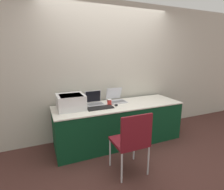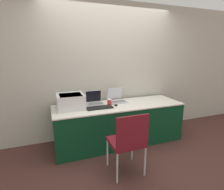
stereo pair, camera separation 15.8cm
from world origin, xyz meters
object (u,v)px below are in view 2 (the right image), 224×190
Objects in this scene: external_keyboard at (100,108)px; mouse at (116,105)px; printer at (71,101)px; chair at (128,139)px; coffee_cup at (109,102)px; laptop_right at (117,99)px; laptop_left at (95,101)px.

mouse is (0.30, 0.02, 0.01)m from external_keyboard.
printer is 0.49× the size of chair.
coffee_cup is (0.22, 0.14, 0.04)m from external_keyboard.
coffee_cup is at bearing 123.87° from mouse.
printer is 0.90m from laptop_right.
chair reaches higher than mouse.
coffee_cup reaches higher than external_keyboard.
external_keyboard is (-0.43, -0.29, -0.05)m from laptop_right.
laptop_right is at bearing 76.22° from chair.
laptop_left is 0.27m from coffee_cup.
laptop_right is (0.89, 0.13, -0.08)m from printer.
printer reaches higher than mouse.
laptop_right is at bearing 34.41° from external_keyboard.
laptop_left is 0.90× the size of laptop_right.
chair reaches higher than external_keyboard.
mouse is at bearing 79.97° from chair.
chair is (0.61, -0.98, -0.34)m from printer.
coffee_cup is at bearing 31.98° from external_keyboard.
laptop_left is 0.44m from laptop_right.
printer is at bearing -166.34° from laptop_left.
coffee_cup is at bearing -28.74° from laptop_left.
laptop_left is at bearing 141.87° from mouse.
laptop_left reaches higher than external_keyboard.
printer is 0.99× the size of external_keyboard.
laptop_left is 0.70× the size of external_keyboard.
external_keyboard is at bearing 100.97° from chair.
printer is 0.69m from coffee_cup.
laptop_left is (0.44, 0.11, -0.08)m from printer.
laptop_left is at bearing -177.13° from laptop_right.
laptop_right is 0.30m from mouse.
printer is 1.42× the size of laptop_left.
laptop_right is at bearing 65.60° from mouse.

